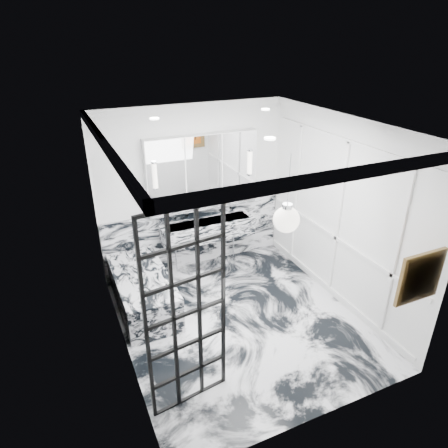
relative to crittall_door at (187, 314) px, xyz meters
name	(u,v)px	position (x,y,z in m)	size (l,w,h in m)	color
floor	(239,320)	(1.10, 0.99, -1.18)	(3.60, 3.60, 0.00)	silver
ceiling	(244,125)	(1.10, 0.99, 1.62)	(3.60, 3.60, 0.00)	white
wall_back	(193,189)	(1.10, 2.79, 0.22)	(3.60, 3.60, 0.00)	white
wall_front	(328,315)	(1.10, -0.81, 0.22)	(3.60, 3.60, 0.00)	white
wall_left	(117,260)	(-0.50, 0.99, 0.22)	(3.60, 3.60, 0.00)	white
wall_right	(340,213)	(2.70, 0.99, 0.22)	(3.60, 3.60, 0.00)	white
marble_clad_back	(195,236)	(1.10, 2.76, -0.66)	(3.18, 0.05, 1.05)	silver
marble_clad_left	(118,264)	(-0.48, 0.99, 0.16)	(0.02, 3.56, 2.68)	silver
panel_molding	(338,220)	(2.68, 0.99, 0.12)	(0.03, 3.40, 2.30)	white
soap_bottle_a	(240,195)	(1.94, 2.70, 0.00)	(0.07, 0.07, 0.19)	#8C5919
soap_bottle_b	(231,197)	(1.76, 2.70, 0.00)	(0.08, 0.08, 0.18)	#4C4C51
soap_bottle_c	(245,195)	(2.03, 2.70, -0.02)	(0.12, 0.12, 0.15)	silver
face_pot	(189,205)	(0.99, 2.70, -0.02)	(0.13, 0.13, 0.13)	white
amber_bottle	(226,200)	(1.66, 2.70, -0.04)	(0.04, 0.04, 0.10)	#8C5919
flower_vase	(166,293)	(0.11, 1.21, -0.57)	(0.09, 0.09, 0.12)	silver
crittall_door	(187,314)	(0.00, 0.00, 0.00)	(0.88, 0.04, 2.37)	black
artwork	(420,277)	(2.30, -0.77, 0.28)	(0.48, 0.05, 0.48)	#C95114
pendant_light	(286,220)	(1.06, -0.09, 0.89)	(0.27, 0.27, 0.27)	white
trough_sink	(208,229)	(1.25, 2.54, -0.45)	(1.60, 0.45, 0.30)	silver
ledge	(204,207)	(1.25, 2.71, -0.11)	(1.90, 0.14, 0.04)	silver
subway_tile	(202,199)	(1.25, 2.77, 0.02)	(1.90, 0.03, 0.23)	white
mirror_cabinet	(203,165)	(1.25, 2.71, 0.64)	(1.90, 0.16, 1.00)	white
sconce_left	(155,176)	(0.43, 2.62, 0.60)	(0.07, 0.07, 0.40)	white
sconce_right	(250,163)	(2.07, 2.62, 0.60)	(0.07, 0.07, 0.40)	white
bathtub	(143,291)	(-0.07, 1.88, -0.91)	(0.75, 1.65, 0.55)	silver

